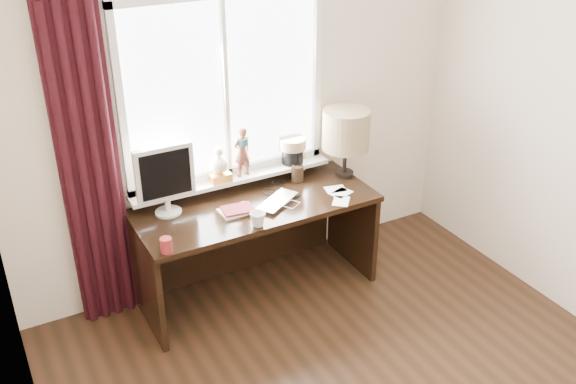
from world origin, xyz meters
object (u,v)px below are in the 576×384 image
mug (258,219)px  desk (251,227)px  laptop (277,201)px  monitor (165,176)px  table_lamp (346,131)px  red_cup (166,245)px

mug → desk: 0.50m
laptop → monitor: monitor is taller
desk → table_lamp: 0.99m
desk → monitor: size_ratio=3.47×
desk → monitor: 0.78m
mug → desk: bearing=72.1°
desk → table_lamp: table_lamp is taller
laptop → desk: bearing=96.2°
mug → red_cup: 0.63m
mug → monitor: size_ratio=0.21×
desk → red_cup: bearing=-152.2°
red_cup → desk: bearing=27.8°
laptop → desk: (-0.13, 0.17, -0.26)m
laptop → desk: size_ratio=0.21×
red_cup → desk: size_ratio=0.06×
laptop → red_cup: bearing=162.7°
red_cup → desk: 0.90m
mug → desk: size_ratio=0.06×
red_cup → mug: bearing=1.4°
mug → red_cup: (-0.63, -0.02, -0.00)m
mug → table_lamp: (0.91, 0.37, 0.31)m
red_cup → monitor: bearing=69.5°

